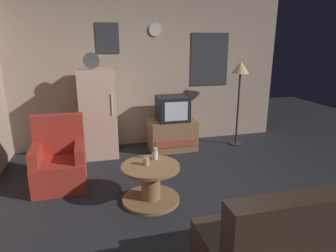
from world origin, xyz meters
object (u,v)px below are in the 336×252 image
object	(u,v)px
crt_tv	(172,108)
standing_lamp	(240,74)
tv_stand	(172,135)
wine_glass	(155,154)
mug_ceramic_white	(155,156)
armchair	(60,162)
coffee_table	(151,183)
mug_ceramic_tan	(146,161)
couch	(306,244)
fridge	(98,113)

from	to	relation	value
crt_tv	standing_lamp	distance (m)	1.41
tv_stand	wine_glass	distance (m)	1.69
mug_ceramic_white	armchair	bearing A→B (deg)	155.15
coffee_table	wine_glass	size ratio (longest dim) A/B	4.80
wine_glass	mug_ceramic_white	world-z (taller)	wine_glass
mug_ceramic_white	mug_ceramic_tan	xyz separation A→B (m)	(-0.15, -0.16, 0.00)
tv_stand	couch	bearing A→B (deg)	-85.90
crt_tv	armchair	world-z (taller)	crt_tv
coffee_table	wine_glass	distance (m)	0.38
coffee_table	armchair	xyz separation A→B (m)	(-1.12, 0.75, 0.10)
coffee_table	mug_ceramic_tan	distance (m)	0.29
couch	crt_tv	bearing A→B (deg)	94.12
standing_lamp	couch	bearing A→B (deg)	-107.98
tv_stand	armchair	world-z (taller)	armchair
crt_tv	mug_ceramic_white	bearing A→B (deg)	-113.38
fridge	wine_glass	world-z (taller)	fridge
wine_glass	mug_ceramic_white	bearing A→B (deg)	132.63
fridge	coffee_table	distance (m)	1.93
standing_lamp	couch	size ratio (longest dim) A/B	0.94
wine_glass	mug_ceramic_white	size ratio (longest dim) A/B	1.67
wine_glass	mug_ceramic_tan	distance (m)	0.22
fridge	couch	size ratio (longest dim) A/B	1.04
mug_ceramic_tan	armchair	distance (m)	1.31
standing_lamp	coffee_table	distance (m)	2.87
armchair	couch	distance (m)	3.12
armchair	wine_glass	bearing A→B (deg)	-24.96
armchair	crt_tv	bearing A→B (deg)	27.24
crt_tv	mug_ceramic_white	distance (m)	1.69
wine_glass	mug_ceramic_white	distance (m)	0.03
wine_glass	armchair	distance (m)	1.37
fridge	standing_lamp	size ratio (longest dim) A/B	1.11
mug_ceramic_tan	couch	size ratio (longest dim) A/B	0.05
tv_stand	standing_lamp	xyz separation A→B (m)	(1.28, -0.05, 1.08)
fridge	armchair	world-z (taller)	fridge
tv_stand	standing_lamp	distance (m)	1.67
mug_ceramic_tan	armchair	world-z (taller)	armchair
mug_ceramic_white	wine_glass	bearing A→B (deg)	-47.37
coffee_table	standing_lamp	bearing A→B (deg)	39.33
standing_lamp	couch	world-z (taller)	standing_lamp
wine_glass	armchair	bearing A→B (deg)	155.04
tv_stand	wine_glass	xyz separation A→B (m)	(-0.66, -1.54, 0.28)
couch	armchair	bearing A→B (deg)	132.63
armchair	couch	size ratio (longest dim) A/B	0.56
fridge	tv_stand	size ratio (longest dim) A/B	2.11
mug_ceramic_white	armchair	distance (m)	1.35
tv_stand	standing_lamp	bearing A→B (deg)	-2.09
tv_stand	armchair	xyz separation A→B (m)	(-1.88, -0.97, 0.06)
tv_stand	couch	size ratio (longest dim) A/B	0.49
fridge	standing_lamp	xyz separation A→B (m)	(2.59, -0.11, 0.60)
crt_tv	mug_ceramic_white	size ratio (longest dim) A/B	6.00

